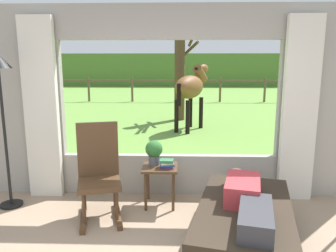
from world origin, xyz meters
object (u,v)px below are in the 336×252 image
(floor_lamp_left, at_px, (0,84))
(horse, at_px, (191,87))
(reclining_person, at_px, (246,198))
(pasture_tree, at_px, (181,71))
(side_table, at_px, (160,173))
(book_stack, at_px, (167,164))
(recliner_sofa, at_px, (244,224))
(rocking_chair, at_px, (99,172))
(potted_plant, at_px, (154,151))

(floor_lamp_left, bearing_deg, horse, 62.81)
(reclining_person, bearing_deg, pasture_tree, 107.94)
(side_table, bearing_deg, reclining_person, -46.79)
(book_stack, bearing_deg, recliner_sofa, -46.24)
(side_table, bearing_deg, rocking_chair, -155.78)
(rocking_chair, bearing_deg, floor_lamp_left, 154.71)
(floor_lamp_left, bearing_deg, rocking_chair, -10.58)
(book_stack, relative_size, horse, 0.11)
(recliner_sofa, xyz_separation_m, floor_lamp_left, (-2.81, 0.81, 1.34))
(floor_lamp_left, bearing_deg, pasture_tree, 70.75)
(potted_plant, bearing_deg, horse, 82.32)
(potted_plant, height_order, book_stack, potted_plant)
(recliner_sofa, height_order, horse, horse)
(side_table, bearing_deg, horse, 83.37)
(book_stack, distance_m, floor_lamp_left, 2.23)
(reclining_person, bearing_deg, potted_plant, 147.10)
(book_stack, bearing_deg, side_table, 145.22)
(side_table, bearing_deg, recliner_sofa, -45.29)
(pasture_tree, bearing_deg, horse, -80.93)
(reclining_person, xyz_separation_m, rocking_chair, (-1.60, 0.64, 0.02))
(recliner_sofa, xyz_separation_m, rocking_chair, (-1.60, 0.59, 0.33))
(horse, xyz_separation_m, pasture_tree, (-0.25, 1.55, 0.40))
(book_stack, height_order, horse, horse)
(reclining_person, bearing_deg, rocking_chair, 171.48)
(recliner_sofa, height_order, potted_plant, potted_plant)
(reclining_person, height_order, horse, horse)
(rocking_chair, xyz_separation_m, book_stack, (0.79, 0.26, 0.03))
(recliner_sofa, xyz_separation_m, side_table, (-0.90, 0.91, 0.21))
(floor_lamp_left, height_order, pasture_tree, pasture_tree)
(potted_plant, height_order, floor_lamp_left, floor_lamp_left)
(side_table, xyz_separation_m, horse, (0.55, 4.70, 0.73))
(rocking_chair, bearing_deg, horse, 61.29)
(potted_plant, height_order, horse, horse)
(reclining_person, height_order, book_stack, reclining_person)
(pasture_tree, bearing_deg, floor_lamp_left, -109.25)
(rocking_chair, bearing_deg, recliner_sofa, -34.90)
(recliner_sofa, height_order, side_table, side_table)
(pasture_tree, bearing_deg, book_stack, -91.92)
(potted_plant, distance_m, book_stack, 0.24)
(recliner_sofa, bearing_deg, potted_plant, 148.52)
(potted_plant, distance_m, floor_lamp_left, 2.03)
(reclining_person, bearing_deg, recliner_sofa, 103.19)
(potted_plant, bearing_deg, side_table, -36.87)
(recliner_sofa, bearing_deg, side_table, 147.90)
(reclining_person, xyz_separation_m, pasture_tree, (-0.60, 7.20, 1.03))
(book_stack, xyz_separation_m, horse, (0.46, 4.76, 0.58))
(recliner_sofa, distance_m, horse, 5.69)
(side_table, xyz_separation_m, book_stack, (0.09, -0.06, 0.15))
(recliner_sofa, relative_size, reclining_person, 1.30)
(rocking_chair, distance_m, potted_plant, 0.75)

